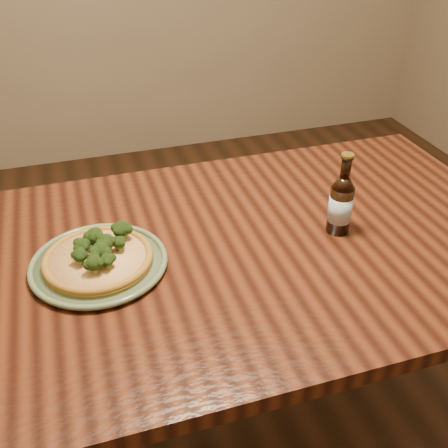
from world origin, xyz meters
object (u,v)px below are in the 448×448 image
object	(u,v)px
table	(222,276)
pizza	(99,257)
beer_bottle	(341,204)
plate	(99,263)

from	to	relation	value
table	pizza	world-z (taller)	pizza
table	pizza	size ratio (longest dim) A/B	6.33
table	pizza	distance (m)	0.32
pizza	beer_bottle	bearing A→B (deg)	-3.19
pizza	plate	bearing A→B (deg)	-152.74
table	plate	xyz separation A→B (m)	(-0.30, 0.01, 0.10)
plate	pizza	xyz separation A→B (m)	(0.00, 0.00, 0.02)
plate	beer_bottle	xyz separation A→B (m)	(0.60, -0.03, 0.07)
table	beer_bottle	distance (m)	0.35
plate	pizza	bearing A→B (deg)	27.26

